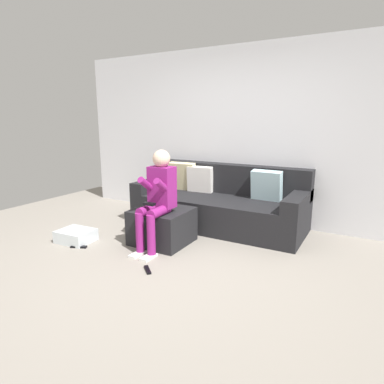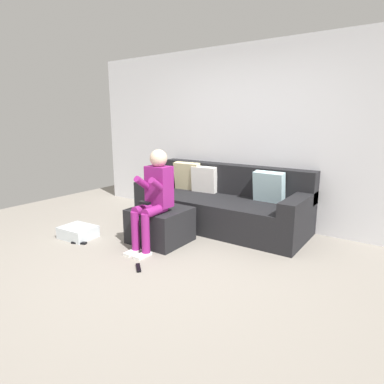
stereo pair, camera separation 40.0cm
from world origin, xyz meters
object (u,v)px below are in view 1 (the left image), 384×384
at_px(ottoman, 162,226).
at_px(remote_near_ottoman, 148,270).
at_px(couch_sectional, 220,203).
at_px(storage_bin, 76,236).
at_px(person_seated, 158,194).
at_px(remote_by_storage_bin, 79,247).

bearing_deg(ottoman, remote_near_ottoman, -66.55).
xyz_separation_m(couch_sectional, remote_near_ottoman, (-0.01, -1.76, -0.32)).
xyz_separation_m(couch_sectional, ottoman, (-0.34, -1.01, -0.11)).
relative_size(couch_sectional, storage_bin, 5.65).
relative_size(ottoman, remote_near_ottoman, 3.67).
bearing_deg(storage_bin, remote_near_ottoman, -9.66).
relative_size(couch_sectional, person_seated, 2.06).
distance_m(couch_sectional, ottoman, 1.07).
xyz_separation_m(remote_near_ottoman, remote_by_storage_bin, (-1.12, 0.09, 0.00)).
height_order(storage_bin, remote_near_ottoman, storage_bin).
relative_size(couch_sectional, remote_near_ottoman, 13.34).
bearing_deg(person_seated, couch_sectional, 76.99).
height_order(ottoman, remote_by_storage_bin, ottoman).
relative_size(storage_bin, remote_by_storage_bin, 2.20).
distance_m(person_seated, remote_near_ottoman, 0.93).
relative_size(ottoman, person_seated, 0.57).
relative_size(ottoman, storage_bin, 1.55).
distance_m(couch_sectional, remote_near_ottoman, 1.79).
bearing_deg(couch_sectional, remote_by_storage_bin, -124.22).
bearing_deg(couch_sectional, storage_bin, -130.80).
distance_m(person_seated, remote_by_storage_bin, 1.20).
xyz_separation_m(storage_bin, remote_by_storage_bin, (0.19, -0.13, -0.07)).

